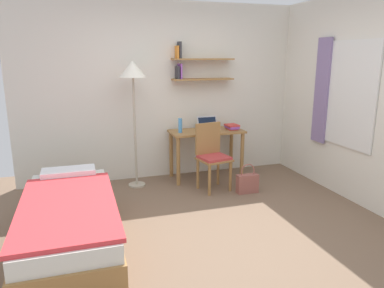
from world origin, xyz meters
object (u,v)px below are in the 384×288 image
Objects in this scene: desk_chair at (212,154)px; book_stack at (232,127)px; bed at (70,221)px; water_bottle at (180,125)px; handbag at (247,183)px; desk at (206,140)px; standing_lamp at (133,77)px; laptop at (208,126)px.

desk_chair is 0.71m from book_stack.
book_stack is (2.37, 1.48, 0.54)m from bed.
water_bottle is at bearing 43.46° from bed.
handbag is at bearing -45.25° from water_bottle.
handbag is (0.74, -0.74, -0.70)m from water_bottle.
handbag is at bearing -67.75° from desk.
desk_chair is 0.63m from handbag.
water_bottle is at bearing -179.92° from book_stack.
desk reaches higher than handbag.
desk is 1.18× the size of desk_chair.
standing_lamp is 2.11m from handbag.
desk_chair reaches higher than handbag.
desk is 2.67× the size of handbag.
bed is 1.16× the size of standing_lamp.
book_stack is (0.49, 0.44, 0.27)m from desk_chair.
desk_chair is at bearing -137.66° from book_stack.
book_stack is 0.98m from handbag.
desk reaches higher than bed.
desk_chair is at bearing -104.17° from laptop.
water_bottle reaches higher than book_stack.
desk_chair is at bearing 143.36° from handbag.
bed is 2.23m from water_bottle.
handbag is (0.32, -0.78, -0.45)m from desk.
standing_lamp is (0.90, 1.47, 1.31)m from bed.
standing_lamp is 7.18× the size of book_stack.
desk is at bearing 37.38° from bed.
desk is at bearing 4.72° from water_bottle.
laptop is 0.49m from water_bottle.
book_stack reaches higher than desk.
bed is at bearing -142.62° from desk.
handbag is (0.41, -0.30, -0.36)m from desk_chair.
bed is 2.22× the size of desk_chair.
laptop is (0.05, 0.08, 0.19)m from desk.
water_bottle reaches higher than desk.
bed is 2.16m from standing_lamp.
book_stack reaches higher than bed.
book_stack is at bearing 31.89° from bed.
water_bottle is 1.26m from handbag.
laptop is at bearing 6.31° from standing_lamp.
water_bottle is (0.66, 0.01, -0.70)m from standing_lamp.
standing_lamp is at bearing -173.69° from laptop.
handbag is (2.29, 0.73, -0.10)m from bed.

